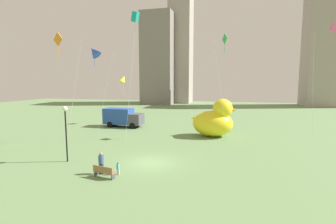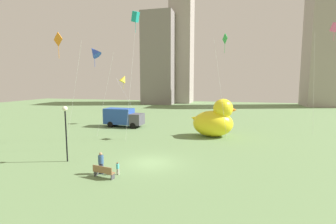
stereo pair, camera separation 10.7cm
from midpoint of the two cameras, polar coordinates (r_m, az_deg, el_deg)
ground_plane at (r=21.76m, az=-3.77°, el=-11.60°), size 140.00×140.00×0.00m
park_bench at (r=18.94m, az=-14.53°, el=-13.14°), size 1.76×0.77×0.90m
person_adult at (r=19.62m, az=-15.06°, el=-11.08°), size 0.41×0.41×1.67m
person_child at (r=19.32m, az=-11.39°, el=-12.49°), size 0.23×0.23×0.96m
giant_inflatable_duck at (r=31.91m, az=10.79°, el=-1.95°), size 5.84×3.75×4.84m
lamppost at (r=22.96m, az=-22.45°, el=-1.88°), size 0.44×0.44×4.87m
box_truck at (r=38.97m, az=-10.27°, el=-1.26°), size 6.16×2.61×2.85m
city_skyline at (r=80.93m, az=14.05°, el=14.00°), size 57.71×15.32×38.32m
kite_orange at (r=25.64m, az=-23.64°, el=14.03°), size 2.83×1.98×11.45m
kite_green at (r=31.33m, az=13.03°, el=15.17°), size 1.90×1.86×12.70m
kite_yellow at (r=41.88m, az=-10.15°, el=7.54°), size 3.91×3.91×8.20m
kite_teal at (r=29.48m, az=-7.43°, el=20.76°), size 1.80×1.77×14.75m
kite_blue at (r=29.87m, az=-16.52°, el=13.16°), size 2.99×2.37×11.10m
kite_pink at (r=40.00m, az=34.05°, el=15.74°), size 2.59×3.81×14.60m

